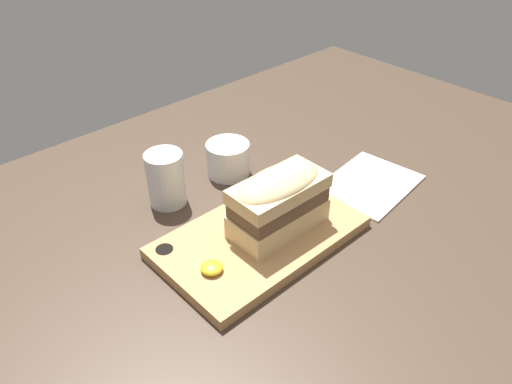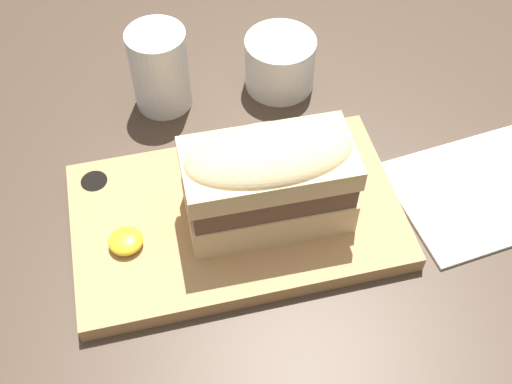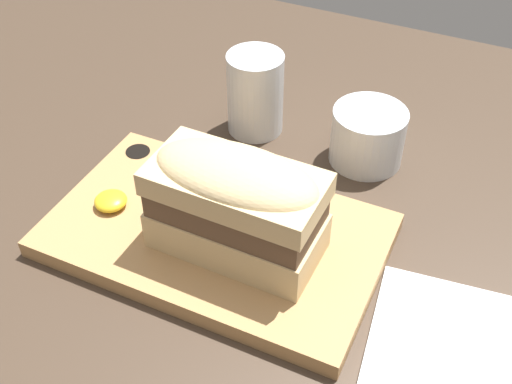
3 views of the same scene
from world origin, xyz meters
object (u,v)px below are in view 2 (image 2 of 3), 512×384
object	(u,v)px
serving_board	(236,216)
napkin	(484,191)
sandwich	(268,178)
wine_glass	(280,64)
water_glass	(161,73)

from	to	relation	value
serving_board	napkin	distance (cm)	25.64
serving_board	sandwich	size ratio (longest dim) A/B	2.05
wine_glass	napkin	bearing A→B (deg)	-51.46
napkin	water_glass	bearing A→B (deg)	145.33
wine_glass	water_glass	bearing A→B (deg)	179.31
sandwich	wine_glass	xyz separation A→B (cm)	(6.23, 19.42, -4.35)
wine_glass	serving_board	bearing A→B (deg)	-116.61
serving_board	water_glass	bearing A→B (deg)	103.40
wine_glass	napkin	distance (cm)	26.40
serving_board	napkin	world-z (taller)	serving_board
serving_board	napkin	size ratio (longest dim) A/B	1.65
water_glass	wine_glass	size ratio (longest dim) A/B	1.19
serving_board	water_glass	world-z (taller)	water_glass
water_glass	sandwich	bearing A→B (deg)	-69.47
sandwich	serving_board	bearing A→B (deg)	159.23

